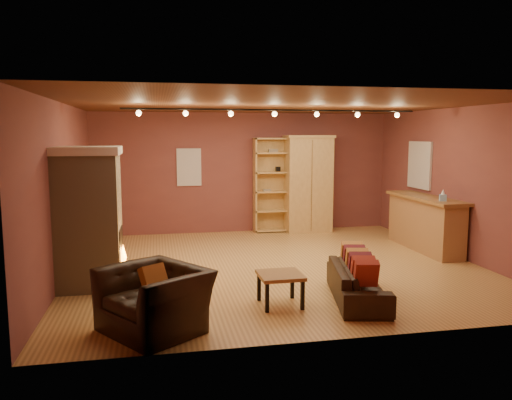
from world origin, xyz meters
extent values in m
plane|color=#AA793C|center=(0.00, 0.00, 0.00)|extent=(7.00, 7.00, 0.00)
plane|color=brown|center=(0.00, 0.00, 2.80)|extent=(7.00, 7.00, 0.00)
cube|color=brown|center=(0.00, 3.25, 1.40)|extent=(7.00, 0.02, 2.80)
cube|color=brown|center=(-3.50, 0.00, 1.40)|extent=(0.02, 6.50, 2.80)
cube|color=brown|center=(3.50, 0.00, 1.40)|extent=(0.02, 6.50, 2.80)
cube|color=tan|center=(-3.05, -0.60, 1.00)|extent=(0.90, 0.90, 2.00)
cube|color=beige|center=(-3.05, -0.60, 2.06)|extent=(0.98, 0.98, 0.12)
cube|color=black|center=(-2.64, -0.60, 0.60)|extent=(0.10, 0.65, 0.55)
cone|color=orange|center=(-2.58, -0.60, 0.48)|extent=(0.10, 0.10, 0.22)
cube|color=silver|center=(-1.30, 3.23, 1.55)|extent=(0.56, 0.04, 0.86)
cube|color=tan|center=(0.65, 3.23, 1.11)|extent=(0.91, 0.04, 2.22)
cube|color=tan|center=(0.22, 3.07, 1.11)|extent=(0.04, 0.35, 2.22)
cube|color=tan|center=(1.09, 3.07, 1.11)|extent=(0.04, 0.35, 2.22)
cube|color=gray|center=(0.50, 3.07, 0.99)|extent=(0.18, 0.12, 0.05)
cube|color=black|center=(0.78, 3.07, 1.48)|extent=(0.10, 0.10, 0.12)
cube|color=tan|center=(0.65, 3.07, 0.04)|extent=(0.91, 0.35, 0.04)
cube|color=tan|center=(0.65, 3.07, 0.51)|extent=(0.91, 0.35, 0.03)
cube|color=tan|center=(0.65, 3.07, 0.96)|extent=(0.91, 0.35, 0.03)
cube|color=tan|center=(0.65, 3.07, 1.41)|extent=(0.91, 0.35, 0.04)
cube|color=tan|center=(0.65, 3.07, 1.87)|extent=(0.91, 0.35, 0.04)
cube|color=tan|center=(0.65, 3.07, 2.20)|extent=(0.91, 0.35, 0.04)
cube|color=tan|center=(1.48, 2.96, 1.11)|extent=(1.06, 0.58, 2.22)
cube|color=olive|center=(1.48, 2.68, 1.11)|extent=(0.02, 0.01, 2.12)
cube|color=tan|center=(1.48, 2.96, 2.25)|extent=(1.12, 0.64, 0.06)
cube|color=#AA7C4E|center=(3.20, 0.63, 0.51)|extent=(0.48, 2.13, 1.02)
cube|color=olive|center=(3.20, 0.63, 1.05)|extent=(0.60, 2.25, 0.06)
cube|color=#86B0D6|center=(3.15, -0.05, 1.14)|extent=(0.17, 0.17, 0.12)
cone|color=white|center=(3.15, -0.05, 1.25)|extent=(0.08, 0.08, 0.10)
cube|color=silver|center=(3.47, 1.40, 1.65)|extent=(0.05, 0.90, 1.00)
imported|color=black|center=(0.67, -2.01, 0.33)|extent=(0.83, 1.73, 0.65)
cube|color=#A42F20|center=(0.56, -2.55, 0.54)|extent=(0.34, 0.29, 0.36)
cube|color=#A42F20|center=(0.60, -2.33, 0.54)|extent=(0.34, 0.29, 0.36)
cube|color=maroon|center=(0.65, -2.12, 0.54)|extent=(0.34, 0.29, 0.36)
cube|color=#BE7730|center=(0.70, -1.90, 0.54)|extent=(0.34, 0.29, 0.36)
cube|color=maroon|center=(0.74, -1.69, 0.54)|extent=(0.34, 0.29, 0.36)
cube|color=#BE7730|center=(0.79, -1.47, 0.54)|extent=(0.34, 0.29, 0.36)
imported|color=black|center=(-2.10, -2.57, 0.50)|extent=(1.28, 1.36, 1.00)
cube|color=#BE7730|center=(-2.10, -2.57, 0.63)|extent=(0.38, 0.37, 0.34)
cube|color=olive|center=(-0.44, -2.00, 0.41)|extent=(0.59, 0.59, 0.05)
cube|color=black|center=(-0.68, -2.24, 0.19)|extent=(0.05, 0.05, 0.38)
cube|color=black|center=(-0.20, -2.24, 0.19)|extent=(0.05, 0.05, 0.38)
cube|color=black|center=(-0.68, -1.76, 0.19)|extent=(0.05, 0.05, 0.38)
cube|color=black|center=(-0.20, -1.76, 0.19)|extent=(0.05, 0.05, 0.38)
cylinder|color=black|center=(0.00, 0.20, 2.72)|extent=(5.20, 0.03, 0.03)
sphere|color=#FFD88C|center=(-2.30, 0.20, 2.65)|extent=(0.09, 0.09, 0.09)
sphere|color=#FFD88C|center=(-1.53, 0.20, 2.65)|extent=(0.09, 0.09, 0.09)
sphere|color=#FFD88C|center=(-0.77, 0.20, 2.65)|extent=(0.09, 0.09, 0.09)
sphere|color=#FFD88C|center=(0.00, 0.20, 2.65)|extent=(0.09, 0.09, 0.09)
sphere|color=#FFD88C|center=(0.77, 0.20, 2.65)|extent=(0.09, 0.09, 0.09)
sphere|color=#FFD88C|center=(1.53, 0.20, 2.65)|extent=(0.09, 0.09, 0.09)
sphere|color=#FFD88C|center=(2.30, 0.20, 2.65)|extent=(0.09, 0.09, 0.09)
camera|label=1|loc=(-2.04, -8.34, 2.29)|focal=35.00mm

